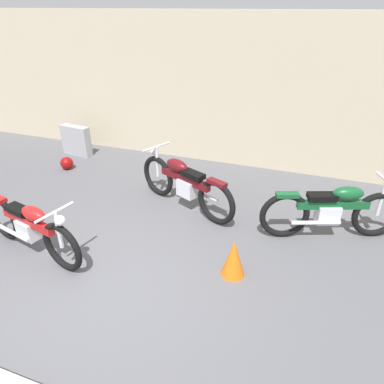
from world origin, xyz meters
name	(u,v)px	position (x,y,z in m)	size (l,w,h in m)	color
ground_plane	(104,288)	(0.00, 0.00, 0.00)	(40.00, 40.00, 0.00)	#56565B
building_wall	(211,91)	(0.00, 4.59, 1.57)	(18.00, 0.30, 3.15)	beige
stone_marker	(76,141)	(-3.07, 3.73, 0.35)	(0.74, 0.20, 0.71)	#9E9EA3
helmet	(67,163)	(-2.78, 2.93, 0.14)	(0.28, 0.28, 0.28)	maroon
traffic_cone	(234,258)	(1.50, 0.82, 0.28)	(0.32, 0.32, 0.55)	orange
motorcycle_red	(30,227)	(-1.33, 0.30, 0.45)	(2.04, 0.71, 0.93)	black
motorcycle_maroon	(184,183)	(0.25, 2.26, 0.48)	(2.05, 1.08, 0.99)	black
motorcycle_green	(333,210)	(2.70, 2.19, 0.47)	(2.08, 0.97, 0.98)	black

